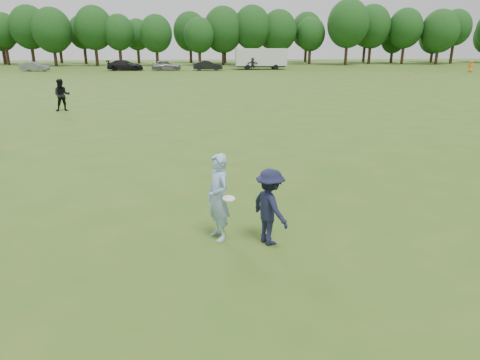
{
  "coord_description": "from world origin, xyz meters",
  "views": [
    {
      "loc": [
        -0.97,
        -8.96,
        4.26
      ],
      "look_at": [
        -0.17,
        0.72,
        1.1
      ],
      "focal_mm": 32.0,
      "sensor_mm": 36.0,
      "label": 1
    }
  ],
  "objects_px": {
    "player_far_c": "(471,67)",
    "car_b": "(35,67)",
    "thrower": "(218,197)",
    "car_e": "(166,65)",
    "car_f": "(208,66)",
    "player_far_d": "(253,64)",
    "player_far_a": "(62,95)",
    "defender": "(270,207)",
    "cargo_trailer": "(261,58)",
    "field_cone": "(409,75)",
    "car_d": "(125,65)"
  },
  "relations": [
    {
      "from": "car_e",
      "to": "field_cone",
      "type": "distance_m",
      "value": 34.92
    },
    {
      "from": "player_far_d",
      "to": "cargo_trailer",
      "type": "height_order",
      "value": "cargo_trailer"
    },
    {
      "from": "player_far_c",
      "to": "car_d",
      "type": "height_order",
      "value": "player_far_c"
    },
    {
      "from": "player_far_c",
      "to": "car_e",
      "type": "height_order",
      "value": "player_far_c"
    },
    {
      "from": "player_far_a",
      "to": "player_far_d",
      "type": "height_order",
      "value": "player_far_a"
    },
    {
      "from": "defender",
      "to": "car_d",
      "type": "distance_m",
      "value": 61.57
    },
    {
      "from": "thrower",
      "to": "car_e",
      "type": "distance_m",
      "value": 59.8
    },
    {
      "from": "car_f",
      "to": "cargo_trailer",
      "type": "height_order",
      "value": "cargo_trailer"
    },
    {
      "from": "car_e",
      "to": "car_f",
      "type": "height_order",
      "value": "car_e"
    },
    {
      "from": "cargo_trailer",
      "to": "player_far_d",
      "type": "bearing_deg",
      "value": -138.62
    },
    {
      "from": "car_d",
      "to": "car_e",
      "type": "bearing_deg",
      "value": -94.44
    },
    {
      "from": "defender",
      "to": "player_far_d",
      "type": "xyz_separation_m",
      "value": [
        6.29,
        59.86,
        0.09
      ]
    },
    {
      "from": "thrower",
      "to": "car_b",
      "type": "height_order",
      "value": "thrower"
    },
    {
      "from": "defender",
      "to": "player_far_c",
      "type": "xyz_separation_m",
      "value": [
        37.0,
        51.96,
        -0.04
      ]
    },
    {
      "from": "car_b",
      "to": "car_f",
      "type": "relative_size",
      "value": 0.93
    },
    {
      "from": "player_far_a",
      "to": "field_cone",
      "type": "height_order",
      "value": "player_far_a"
    },
    {
      "from": "thrower",
      "to": "car_f",
      "type": "height_order",
      "value": "thrower"
    },
    {
      "from": "defender",
      "to": "player_far_a",
      "type": "xyz_separation_m",
      "value": [
        -10.34,
        19.74,
        0.16
      ]
    },
    {
      "from": "car_b",
      "to": "player_far_d",
      "type": "bearing_deg",
      "value": -83.17
    },
    {
      "from": "player_far_d",
      "to": "cargo_trailer",
      "type": "xyz_separation_m",
      "value": [
        1.45,
        1.28,
        0.84
      ]
    },
    {
      "from": "defender",
      "to": "car_e",
      "type": "xyz_separation_m",
      "value": [
        -7.01,
        59.85,
        -0.09
      ]
    },
    {
      "from": "player_far_d",
      "to": "car_e",
      "type": "height_order",
      "value": "player_far_d"
    },
    {
      "from": "player_far_d",
      "to": "car_e",
      "type": "bearing_deg",
      "value": -172.15
    },
    {
      "from": "player_far_c",
      "to": "player_far_d",
      "type": "xyz_separation_m",
      "value": [
        -30.72,
        7.9,
        0.13
      ]
    },
    {
      "from": "player_far_c",
      "to": "car_b",
      "type": "bearing_deg",
      "value": 33.03
    },
    {
      "from": "defender",
      "to": "car_d",
      "type": "relative_size",
      "value": 0.32
    },
    {
      "from": "player_far_a",
      "to": "player_far_d",
      "type": "distance_m",
      "value": 43.43
    },
    {
      "from": "car_f",
      "to": "thrower",
      "type": "bearing_deg",
      "value": 175.19
    },
    {
      "from": "car_b",
      "to": "car_e",
      "type": "bearing_deg",
      "value": -83.0
    },
    {
      "from": "defender",
      "to": "thrower",
      "type": "bearing_deg",
      "value": 45.88
    },
    {
      "from": "thrower",
      "to": "car_b",
      "type": "relative_size",
      "value": 0.48
    },
    {
      "from": "thrower",
      "to": "field_cone",
      "type": "xyz_separation_m",
      "value": [
        25.69,
        44.66,
        -0.83
      ]
    },
    {
      "from": "defender",
      "to": "field_cone",
      "type": "relative_size",
      "value": 5.67
    },
    {
      "from": "car_d",
      "to": "field_cone",
      "type": "xyz_separation_m",
      "value": [
        37.87,
        -15.12,
        -0.63
      ]
    },
    {
      "from": "player_far_c",
      "to": "car_b",
      "type": "relative_size",
      "value": 0.39
    },
    {
      "from": "player_far_d",
      "to": "field_cone",
      "type": "height_order",
      "value": "player_far_d"
    },
    {
      "from": "player_far_c",
      "to": "car_f",
      "type": "height_order",
      "value": "player_far_c"
    },
    {
      "from": "player_far_a",
      "to": "car_d",
      "type": "bearing_deg",
      "value": 80.54
    },
    {
      "from": "player_far_d",
      "to": "cargo_trailer",
      "type": "bearing_deg",
      "value": 49.15
    },
    {
      "from": "car_d",
      "to": "car_e",
      "type": "xyz_separation_m",
      "value": [
        6.26,
        -0.27,
        -0.02
      ]
    },
    {
      "from": "player_far_a",
      "to": "defender",
      "type": "bearing_deg",
      "value": -75.96
    },
    {
      "from": "defender",
      "to": "car_e",
      "type": "height_order",
      "value": "defender"
    },
    {
      "from": "thrower",
      "to": "field_cone",
      "type": "bearing_deg",
      "value": 125.47
    },
    {
      "from": "player_far_d",
      "to": "defender",
      "type": "bearing_deg",
      "value": -88.22
    },
    {
      "from": "player_far_c",
      "to": "player_far_d",
      "type": "height_order",
      "value": "player_far_d"
    },
    {
      "from": "player_far_c",
      "to": "car_f",
      "type": "bearing_deg",
      "value": 28.97
    },
    {
      "from": "defender",
      "to": "car_f",
      "type": "distance_m",
      "value": 59.29
    },
    {
      "from": "thrower",
      "to": "car_f",
      "type": "distance_m",
      "value": 58.95
    },
    {
      "from": "player_far_a",
      "to": "field_cone",
      "type": "relative_size",
      "value": 6.74
    },
    {
      "from": "player_far_c",
      "to": "field_cone",
      "type": "xyz_separation_m",
      "value": [
        -12.41,
        -6.96,
        -0.66
      ]
    }
  ]
}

